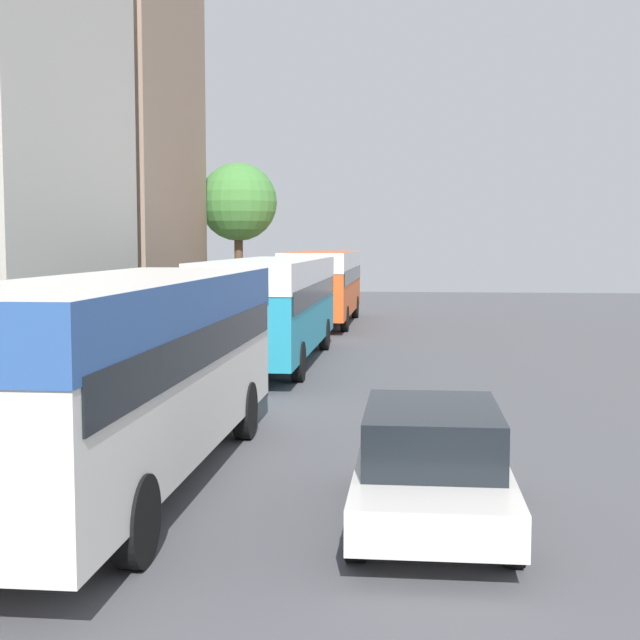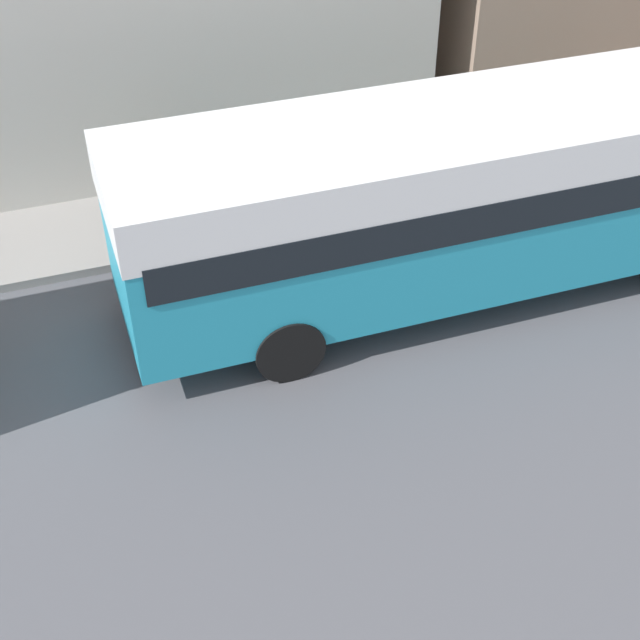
% 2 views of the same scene
% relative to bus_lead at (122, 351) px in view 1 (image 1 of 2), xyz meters
% --- Properties ---
extents(building_end_row, '(5.81, 8.39, 13.54)m').
position_rel_bus_lead_xyz_m(building_end_row, '(-7.12, 19.21, 4.85)').
color(building_end_row, gray).
rests_on(building_end_row, ground_plane).
extents(bus_lead, '(2.59, 10.12, 2.95)m').
position_rel_bus_lead_xyz_m(bus_lead, '(0.00, 0.00, 0.00)').
color(bus_lead, silver).
rests_on(bus_lead, ground_plane).
extents(bus_following, '(2.60, 10.74, 2.96)m').
position_rel_bus_lead_xyz_m(bus_following, '(0.11, 12.88, 0.01)').
color(bus_following, teal).
rests_on(bus_following, ground_plane).
extents(bus_third_in_line, '(2.57, 10.29, 3.05)m').
position_rel_bus_lead_xyz_m(bus_third_in_line, '(0.34, 25.24, 0.06)').
color(bus_third_in_line, '#EA5B23').
rests_on(bus_third_in_line, ground_plane).
extents(car_far_curb, '(1.89, 4.36, 1.46)m').
position_rel_bus_lead_xyz_m(car_far_curb, '(4.31, -1.34, -1.16)').
color(car_far_curb, silver).
rests_on(car_far_curb, ground_plane).
extents(pedestrian_near_curb, '(0.34, 0.34, 1.71)m').
position_rel_bus_lead_xyz_m(pedestrian_near_curb, '(-3.23, 8.70, -0.89)').
color(pedestrian_near_curb, '#232838').
rests_on(pedestrian_near_curb, sidewalk).
extents(street_tree, '(3.27, 3.27, 6.62)m').
position_rel_bus_lead_xyz_m(street_tree, '(-3.23, 24.98, 3.17)').
color(street_tree, brown).
rests_on(street_tree, sidewalk).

